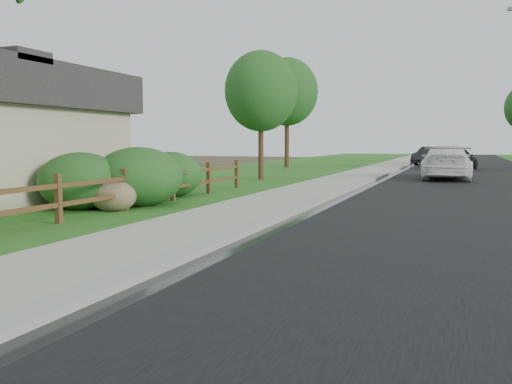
% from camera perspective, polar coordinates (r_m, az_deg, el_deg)
% --- Properties ---
extents(road, '(8.00, 90.00, 0.02)m').
position_cam_1_polar(road, '(38.89, 21.30, 2.31)').
color(road, black).
rests_on(road, ground).
extents(curb, '(0.40, 90.00, 0.12)m').
position_cam_1_polar(curb, '(39.07, 15.13, 2.58)').
color(curb, gray).
rests_on(curb, ground).
extents(wet_gutter, '(0.50, 90.00, 0.00)m').
position_cam_1_polar(wet_gutter, '(39.04, 15.64, 2.51)').
color(wet_gutter, black).
rests_on(wet_gutter, road).
extents(sidewalk, '(2.20, 90.00, 0.10)m').
position_cam_1_polar(sidewalk, '(39.22, 13.24, 2.61)').
color(sidewalk, '#9D9B89').
rests_on(sidewalk, ground).
extents(grass_strip, '(1.60, 90.00, 0.06)m').
position_cam_1_polar(grass_strip, '(39.52, 10.50, 2.66)').
color(grass_strip, '#1F5618').
rests_on(grass_strip, ground).
extents(lawn_near, '(9.00, 90.00, 0.04)m').
position_cam_1_polar(lawn_near, '(40.77, 3.29, 2.80)').
color(lawn_near, '#1F5618').
rests_on(lawn_near, ground).
extents(ranch_fence, '(0.12, 16.92, 1.10)m').
position_cam_1_polar(ranch_fence, '(12.96, -16.63, -0.00)').
color(ranch_fence, '#452F17').
rests_on(ranch_fence, ground).
extents(white_suv, '(2.49, 5.58, 1.59)m').
position_cam_1_polar(white_suv, '(27.30, 19.33, 2.98)').
color(white_suv, white).
rests_on(white_suv, road).
extents(dark_car_mid, '(2.88, 4.52, 1.43)m').
position_cam_1_polar(dark_car_mid, '(36.83, 20.38, 3.33)').
color(dark_car_mid, black).
rests_on(dark_car_mid, road).
extents(dark_car_far, '(2.76, 4.55, 1.42)m').
position_cam_1_polar(dark_car_far, '(44.29, 17.91, 3.66)').
color(dark_car_far, black).
rests_on(dark_car_far, road).
extents(boulder, '(1.46, 1.26, 0.83)m').
position_cam_1_polar(boulder, '(14.06, -14.81, -0.40)').
color(boulder, brown).
rests_on(boulder, ground).
extents(shrub_b, '(2.45, 2.45, 1.50)m').
position_cam_1_polar(shrub_b, '(14.75, -17.98, 1.10)').
color(shrub_b, '#1D4518').
rests_on(shrub_b, ground).
extents(shrub_c, '(2.63, 2.63, 1.46)m').
position_cam_1_polar(shrub_c, '(17.52, -9.00, 1.83)').
color(shrub_c, '#1D4518').
rests_on(shrub_c, ground).
extents(shrub_d, '(3.06, 3.06, 1.63)m').
position_cam_1_polar(shrub_d, '(14.98, -12.26, 1.54)').
color(shrub_d, '#1D4518').
rests_on(shrub_d, ground).
extents(tree_near_left, '(3.35, 3.35, 5.93)m').
position_cam_1_polar(tree_near_left, '(25.19, 0.52, 10.54)').
color(tree_near_left, '#352515').
rests_on(tree_near_left, ground).
extents(tree_mid_left, '(4.19, 4.19, 7.49)m').
position_cam_1_polar(tree_mid_left, '(37.49, 3.29, 10.47)').
color(tree_mid_left, '#352515').
rests_on(tree_mid_left, ground).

